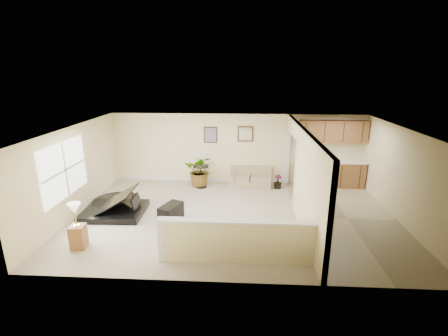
# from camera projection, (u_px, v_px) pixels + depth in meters

# --- Properties ---
(floor) EXTENTS (9.00, 9.00, 0.00)m
(floor) POSITION_uv_depth(u_px,v_px,m) (234.00, 216.00, 9.18)
(floor) COLOR tan
(floor) RESTS_ON ground
(back_wall) EXTENTS (9.00, 0.04, 2.50)m
(back_wall) POSITION_uv_depth(u_px,v_px,m) (237.00, 149.00, 11.69)
(back_wall) COLOR beige
(back_wall) RESTS_ON floor
(front_wall) EXTENTS (9.00, 0.04, 2.50)m
(front_wall) POSITION_uv_depth(u_px,v_px,m) (230.00, 224.00, 5.96)
(front_wall) COLOR beige
(front_wall) RESTS_ON floor
(left_wall) EXTENTS (0.04, 6.00, 2.50)m
(left_wall) POSITION_uv_depth(u_px,v_px,m) (74.00, 171.00, 9.07)
(left_wall) COLOR beige
(left_wall) RESTS_ON floor
(right_wall) EXTENTS (0.04, 6.00, 2.50)m
(right_wall) POSITION_uv_depth(u_px,v_px,m) (405.00, 177.00, 8.57)
(right_wall) COLOR beige
(right_wall) RESTS_ON floor
(ceiling) EXTENTS (9.00, 6.00, 0.04)m
(ceiling) POSITION_uv_depth(u_px,v_px,m) (235.00, 129.00, 8.46)
(ceiling) COLOR white
(ceiling) RESTS_ON back_wall
(kitchen_vinyl) EXTENTS (2.70, 6.00, 0.01)m
(kitchen_vinyl) POSITION_uv_depth(u_px,v_px,m) (347.00, 219.00, 9.01)
(kitchen_vinyl) COLOR tan
(kitchen_vinyl) RESTS_ON floor
(interior_partition) EXTENTS (0.18, 5.99, 2.50)m
(interior_partition) POSITION_uv_depth(u_px,v_px,m) (300.00, 174.00, 8.97)
(interior_partition) COLOR beige
(interior_partition) RESTS_ON floor
(pony_half_wall) EXTENTS (3.42, 0.22, 1.00)m
(pony_half_wall) POSITION_uv_depth(u_px,v_px,m) (235.00, 241.00, 6.83)
(pony_half_wall) COLOR beige
(pony_half_wall) RESTS_ON floor
(left_window) EXTENTS (0.05, 2.15, 1.45)m
(left_window) POSITION_uv_depth(u_px,v_px,m) (64.00, 170.00, 8.53)
(left_window) COLOR white
(left_window) RESTS_ON left_wall
(wall_art_left) EXTENTS (0.48, 0.04, 0.58)m
(wall_art_left) POSITION_uv_depth(u_px,v_px,m) (210.00, 135.00, 11.57)
(wall_art_left) COLOR #352413
(wall_art_left) RESTS_ON back_wall
(wall_mirror) EXTENTS (0.55, 0.04, 0.55)m
(wall_mirror) POSITION_uv_depth(u_px,v_px,m) (245.00, 134.00, 11.49)
(wall_mirror) COLOR #352413
(wall_mirror) RESTS_ON back_wall
(kitchen_cabinets) EXTENTS (2.36, 0.65, 2.33)m
(kitchen_cabinets) POSITION_uv_depth(u_px,v_px,m) (327.00, 162.00, 11.37)
(kitchen_cabinets) COLOR #925B30
(kitchen_cabinets) RESTS_ON floor
(piano) EXTENTS (2.01, 2.08, 1.58)m
(piano) POSITION_uv_depth(u_px,v_px,m) (113.00, 190.00, 9.30)
(piano) COLOR black
(piano) RESTS_ON floor
(piano_bench) EXTENTS (0.62, 0.84, 0.50)m
(piano_bench) POSITION_uv_depth(u_px,v_px,m) (171.00, 213.00, 8.77)
(piano_bench) COLOR black
(piano_bench) RESTS_ON floor
(loveseat) EXTENTS (1.56, 0.98, 0.85)m
(loveseat) POSITION_uv_depth(u_px,v_px,m) (250.00, 176.00, 11.64)
(loveseat) COLOR tan
(loveseat) RESTS_ON floor
(accent_table) EXTENTS (0.54, 0.54, 0.79)m
(accent_table) POSITION_uv_depth(u_px,v_px,m) (201.00, 173.00, 11.32)
(accent_table) COLOR black
(accent_table) RESTS_ON floor
(palm_plant) EXTENTS (1.11, 0.98, 1.15)m
(palm_plant) POSITION_uv_depth(u_px,v_px,m) (201.00, 171.00, 11.44)
(palm_plant) COLOR black
(palm_plant) RESTS_ON floor
(small_plant) EXTENTS (0.30, 0.30, 0.49)m
(small_plant) POSITION_uv_depth(u_px,v_px,m) (278.00, 183.00, 11.29)
(small_plant) COLOR black
(small_plant) RESTS_ON floor
(lamp_stand) EXTENTS (0.35, 0.35, 1.11)m
(lamp_stand) POSITION_uv_depth(u_px,v_px,m) (77.00, 229.00, 7.42)
(lamp_stand) COLOR #925B30
(lamp_stand) RESTS_ON floor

